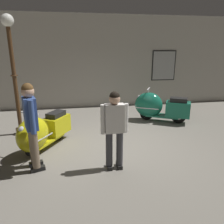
% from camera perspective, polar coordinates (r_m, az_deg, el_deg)
% --- Properties ---
extents(ground_plane, '(60.00, 60.00, 0.00)m').
position_cam_1_polar(ground_plane, '(5.65, 1.17, -8.75)').
color(ground_plane, slate).
extents(showroom_back_wall, '(18.00, 0.24, 3.72)m').
position_cam_1_polar(showroom_back_wall, '(9.19, -3.70, 12.95)').
color(showroom_back_wall, '#ADA89E').
rests_on(showroom_back_wall, ground).
extents(scooter_0, '(1.31, 1.71, 1.05)m').
position_cam_1_polar(scooter_0, '(5.50, -18.18, -4.97)').
color(scooter_0, black).
rests_on(scooter_0, ground).
extents(scooter_1, '(1.86, 1.34, 1.12)m').
position_cam_1_polar(scooter_1, '(7.50, 11.84, 1.42)').
color(scooter_1, black).
rests_on(scooter_1, ground).
extents(lamppost, '(0.32, 0.32, 3.25)m').
position_cam_1_polar(lamppost, '(6.50, -24.63, 10.89)').
color(lamppost, '#472D19').
rests_on(lamppost, ground).
extents(visitor_0, '(0.37, 0.58, 1.79)m').
position_cam_1_polar(visitor_0, '(4.51, -20.56, -2.32)').
color(visitor_0, black).
rests_on(visitor_0, ground).
extents(visitor_1, '(0.55, 0.26, 1.63)m').
position_cam_1_polar(visitor_1, '(4.27, 0.65, -3.59)').
color(visitor_1, black).
rests_on(visitor_1, ground).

